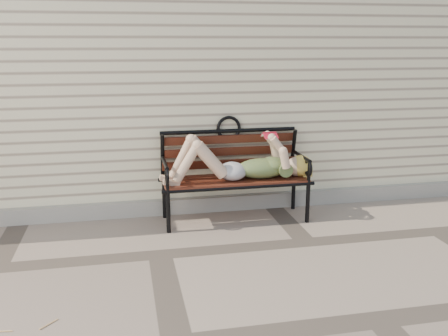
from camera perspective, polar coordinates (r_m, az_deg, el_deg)
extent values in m
plane|color=gray|center=(4.12, -7.31, -9.78)|extent=(80.00, 80.00, 0.00)
cube|color=#F1E7BC|center=(6.76, -9.79, 12.65)|extent=(8.00, 4.00, 3.00)
cube|color=#A29C92|center=(5.00, -8.22, -4.50)|extent=(8.00, 0.10, 0.15)
cylinder|color=black|center=(4.49, -6.39, -4.95)|extent=(0.04, 0.04, 0.40)
cylinder|color=black|center=(4.87, -6.84, -3.42)|extent=(0.04, 0.04, 0.40)
cylinder|color=black|center=(4.78, 9.55, -3.86)|extent=(0.04, 0.04, 0.40)
cylinder|color=black|center=(5.14, 7.95, -2.50)|extent=(0.04, 0.04, 0.40)
cube|color=#542515|center=(4.72, 1.29, -1.36)|extent=(1.35, 0.44, 0.03)
cylinder|color=black|center=(4.53, 1.85, -2.25)|extent=(1.42, 0.04, 0.04)
cylinder|color=black|center=(4.91, 0.77, -0.94)|extent=(1.42, 0.04, 0.04)
torus|color=black|center=(4.90, 0.54, 4.57)|extent=(0.25, 0.03, 0.25)
ellipsoid|color=#093643|center=(4.72, 4.31, -0.03)|extent=(0.48, 0.28, 0.19)
ellipsoid|color=#093643|center=(4.75, 5.56, 0.40)|extent=(0.23, 0.27, 0.14)
ellipsoid|color=#B5B5BA|center=(4.66, 0.94, -0.37)|extent=(0.27, 0.30, 0.17)
sphere|color=beige|center=(4.83, 8.27, 0.18)|extent=(0.20, 0.20, 0.20)
ellipsoid|color=#EAC858|center=(4.84, 8.77, 0.25)|extent=(0.22, 0.23, 0.20)
cube|color=#AC1328|center=(4.67, 5.23, 4.03)|extent=(0.12, 0.02, 0.02)
cube|color=white|center=(4.64, 5.36, 3.66)|extent=(0.12, 0.08, 0.04)
cube|color=white|center=(4.71, 5.09, 3.82)|extent=(0.12, 0.08, 0.04)
cube|color=#AC1328|center=(4.64, 5.37, 3.69)|extent=(0.13, 0.08, 0.05)
cube|color=#AC1328|center=(4.71, 5.09, 3.87)|extent=(0.13, 0.08, 0.05)
cylinder|color=#DDAF6B|center=(3.83, -20.37, -12.46)|extent=(0.02, 0.15, 0.01)
cylinder|color=#DDAF6B|center=(3.94, -23.45, -12.01)|extent=(0.01, 0.12, 0.01)
cylinder|color=#DDAF6B|center=(3.96, -19.37, -11.51)|extent=(0.13, 0.02, 0.01)
cylinder|color=#DDAF6B|center=(3.86, -21.48, -12.34)|extent=(0.06, 0.07, 0.01)
cylinder|color=#DDAF6B|center=(3.95, -17.42, -11.40)|extent=(0.03, 0.13, 0.01)
cylinder|color=#DDAF6B|center=(3.53, -15.67, -14.49)|extent=(0.12, 0.01, 0.01)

